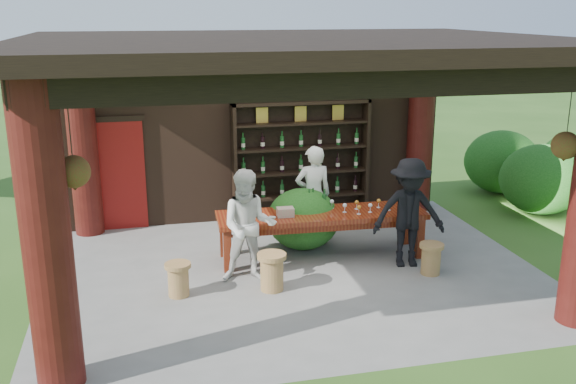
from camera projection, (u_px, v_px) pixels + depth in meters
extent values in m
plane|color=#2D5119|center=(294.00, 271.00, 9.83)|extent=(90.00, 90.00, 0.00)
cube|color=slate|center=(294.00, 274.00, 9.85)|extent=(7.40, 5.90, 0.10)
cube|color=black|center=(259.00, 132.00, 11.95)|extent=(7.00, 0.18, 3.30)
cube|color=maroon|center=(118.00, 175.00, 11.47)|extent=(0.95, 0.06, 2.00)
cylinder|color=#380C0A|center=(47.00, 239.00, 6.44)|extent=(0.50, 0.50, 3.30)
cylinder|color=#380C0A|center=(83.00, 142.00, 11.08)|extent=(0.50, 0.50, 3.30)
cylinder|color=#380C0A|center=(421.00, 127.00, 12.45)|extent=(0.50, 0.50, 3.30)
cube|color=black|center=(349.00, 81.00, 6.72)|extent=(6.70, 0.35, 0.35)
cube|color=black|center=(58.00, 67.00, 8.28)|extent=(0.30, 5.20, 0.30)
cube|color=black|center=(497.00, 59.00, 9.65)|extent=(0.30, 5.20, 0.30)
cube|color=black|center=(295.00, 44.00, 8.89)|extent=(7.50, 6.00, 0.20)
cylinder|color=black|center=(71.00, 138.00, 6.43)|extent=(0.01, 0.01, 0.75)
cone|color=black|center=(75.00, 182.00, 6.55)|extent=(0.32, 0.32, 0.18)
sphere|color=#1E5919|center=(74.00, 172.00, 6.52)|extent=(0.34, 0.34, 0.34)
cylinder|color=black|center=(569.00, 117.00, 7.67)|extent=(0.01, 0.01, 0.75)
cone|color=black|center=(564.00, 154.00, 7.80)|extent=(0.32, 0.32, 0.18)
sphere|color=#1E5919|center=(565.00, 145.00, 7.77)|extent=(0.34, 0.34, 0.34)
cube|color=#611A0D|center=(322.00, 215.00, 10.21)|extent=(3.36, 1.00, 0.08)
cube|color=#611A0D|center=(321.00, 221.00, 10.24)|extent=(3.16, 0.84, 0.12)
cube|color=#611A0D|center=(227.00, 251.00, 9.73)|extent=(0.13, 0.13, 0.67)
cube|color=#611A0D|center=(420.00, 238.00, 10.28)|extent=(0.13, 0.13, 0.67)
cube|color=#611A0D|center=(223.00, 236.00, 10.35)|extent=(0.13, 0.13, 0.67)
cube|color=#611A0D|center=(405.00, 225.00, 10.90)|extent=(0.13, 0.13, 0.67)
cylinder|color=olive|center=(272.00, 274.00, 9.12)|extent=(0.33, 0.33, 0.48)
cylinder|color=olive|center=(272.00, 256.00, 9.04)|extent=(0.42, 0.42, 0.07)
cylinder|color=olive|center=(431.00, 261.00, 9.68)|extent=(0.29, 0.29, 0.42)
cylinder|color=olive|center=(432.00, 246.00, 9.61)|extent=(0.37, 0.37, 0.06)
cylinder|color=olive|center=(178.00, 281.00, 8.94)|extent=(0.29, 0.29, 0.43)
cylinder|color=olive|center=(178.00, 265.00, 8.87)|extent=(0.37, 0.37, 0.06)
imported|color=silver|center=(313.00, 195.00, 10.79)|extent=(0.62, 0.41, 1.70)
imported|color=silver|center=(249.00, 226.00, 9.29)|extent=(0.91, 0.77, 1.68)
imported|color=black|center=(409.00, 213.00, 9.83)|extent=(1.20, 0.81, 1.71)
cube|color=#BF6672|center=(285.00, 212.00, 10.00)|extent=(0.27, 0.19, 0.14)
ellipsoid|color=#194C14|center=(541.00, 184.00, 12.48)|extent=(1.60, 1.60, 1.36)
ellipsoid|color=#194C14|center=(501.00, 166.00, 13.90)|extent=(1.60, 1.60, 1.36)
ellipsoid|color=#194C14|center=(575.00, 168.00, 13.86)|extent=(1.54, 1.54, 1.31)
ellipsoid|color=#194C14|center=(303.00, 223.00, 10.67)|extent=(1.20, 1.20, 1.02)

